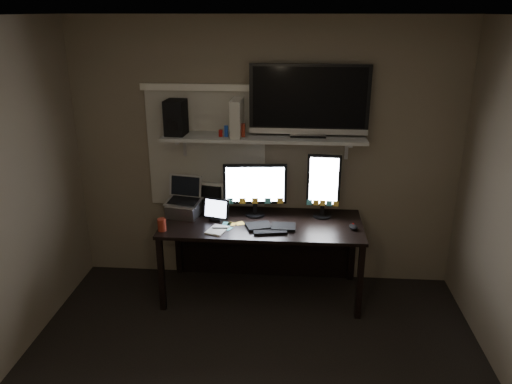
# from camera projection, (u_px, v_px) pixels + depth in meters

# --- Properties ---
(ceiling) EXTENTS (3.60, 3.60, 0.00)m
(ceiling) POSITION_uv_depth(u_px,v_px,m) (245.00, 16.00, 2.55)
(ceiling) COLOR silver
(ceiling) RESTS_ON back_wall
(back_wall) EXTENTS (3.60, 0.00, 3.60)m
(back_wall) POSITION_uv_depth(u_px,v_px,m) (265.00, 155.00, 4.66)
(back_wall) COLOR #6C5F4D
(back_wall) RESTS_ON floor
(window_blinds) EXTENTS (1.10, 0.02, 1.10)m
(window_blinds) POSITION_uv_depth(u_px,v_px,m) (206.00, 150.00, 4.67)
(window_blinds) COLOR #B4AEA2
(window_blinds) RESTS_ON back_wall
(desk) EXTENTS (1.80, 0.75, 0.73)m
(desk) POSITION_uv_depth(u_px,v_px,m) (263.00, 235.00, 4.66)
(desk) COLOR black
(desk) RESTS_ON floor
(wall_shelf) EXTENTS (1.80, 0.35, 0.03)m
(wall_shelf) POSITION_uv_depth(u_px,v_px,m) (264.00, 138.00, 4.42)
(wall_shelf) COLOR #A6A7A2
(wall_shelf) RESTS_ON back_wall
(monitor_landscape) EXTENTS (0.58, 0.11, 0.51)m
(monitor_landscape) POSITION_uv_depth(u_px,v_px,m) (255.00, 190.00, 4.56)
(monitor_landscape) COLOR black
(monitor_landscape) RESTS_ON desk
(monitor_portrait) EXTENTS (0.30, 0.08, 0.60)m
(monitor_portrait) POSITION_uv_depth(u_px,v_px,m) (323.00, 186.00, 4.51)
(monitor_portrait) COLOR black
(monitor_portrait) RESTS_ON desk
(keyboard) EXTENTS (0.46, 0.25, 0.03)m
(keyboard) POSITION_uv_depth(u_px,v_px,m) (271.00, 227.00, 4.37)
(keyboard) COLOR black
(keyboard) RESTS_ON desk
(mouse) EXTENTS (0.09, 0.12, 0.04)m
(mouse) POSITION_uv_depth(u_px,v_px,m) (353.00, 227.00, 4.35)
(mouse) COLOR black
(mouse) RESTS_ON desk
(notepad) EXTENTS (0.20, 0.24, 0.01)m
(notepad) POSITION_uv_depth(u_px,v_px,m) (217.00, 230.00, 4.32)
(notepad) COLOR white
(notepad) RESTS_ON desk
(tablet) EXTENTS (0.26, 0.16, 0.21)m
(tablet) POSITION_uv_depth(u_px,v_px,m) (216.00, 210.00, 4.50)
(tablet) COLOR black
(tablet) RESTS_ON desk
(file_sorter) EXTENTS (0.21, 0.13, 0.25)m
(file_sorter) POSITION_uv_depth(u_px,v_px,m) (212.00, 196.00, 4.76)
(file_sorter) COLOR black
(file_sorter) RESTS_ON desk
(laptop) EXTENTS (0.36, 0.31, 0.36)m
(laptop) POSITION_uv_depth(u_px,v_px,m) (183.00, 198.00, 4.57)
(laptop) COLOR #BCBDC1
(laptop) RESTS_ON desk
(cup) EXTENTS (0.08, 0.08, 0.11)m
(cup) POSITION_uv_depth(u_px,v_px,m) (162.00, 225.00, 4.31)
(cup) COLOR maroon
(cup) RESTS_ON desk
(sticky_notes) EXTENTS (0.39, 0.34, 0.00)m
(sticky_notes) POSITION_uv_depth(u_px,v_px,m) (229.00, 226.00, 4.42)
(sticky_notes) COLOR yellow
(sticky_notes) RESTS_ON desk
(tv) EXTENTS (1.04, 0.20, 0.62)m
(tv) POSITION_uv_depth(u_px,v_px,m) (309.00, 101.00, 4.32)
(tv) COLOR black
(tv) RESTS_ON wall_shelf
(game_console) EXTENTS (0.10, 0.28, 0.33)m
(game_console) POSITION_uv_depth(u_px,v_px,m) (237.00, 118.00, 4.37)
(game_console) COLOR silver
(game_console) RESTS_ON wall_shelf
(speaker) EXTENTS (0.18, 0.22, 0.31)m
(speaker) POSITION_uv_depth(u_px,v_px,m) (176.00, 117.00, 4.41)
(speaker) COLOR black
(speaker) RESTS_ON wall_shelf
(bottles) EXTENTS (0.22, 0.12, 0.14)m
(bottles) POSITION_uv_depth(u_px,v_px,m) (232.00, 129.00, 4.37)
(bottles) COLOR #A50F0C
(bottles) RESTS_ON wall_shelf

